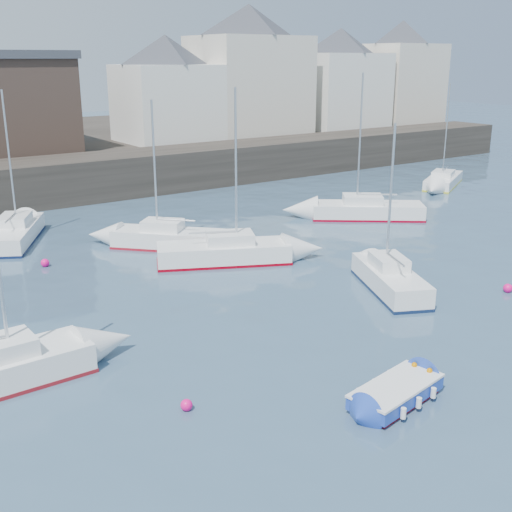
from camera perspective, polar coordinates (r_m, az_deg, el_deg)
water at (r=20.98m, az=19.46°, el=-11.99°), size 220.00×220.00×0.00m
quay_wall at (r=48.51m, az=-15.78°, el=6.64°), size 90.00×5.00×3.00m
land_strip at (r=65.63m, az=-21.11°, el=8.68°), size 90.00×32.00×2.80m
bldg_east_a at (r=63.11m, az=-0.62°, el=16.26°), size 13.36×13.36×11.80m
bldg_east_b at (r=69.52m, az=7.43°, el=15.45°), size 11.88×11.88×9.95m
bldg_east_c at (r=75.82m, az=12.71°, el=15.70°), size 11.14×11.14×10.95m
bldg_east_d at (r=58.13m, az=-7.94°, el=14.60°), size 11.14×11.14×8.95m
blue_dinghy at (r=19.99m, az=12.35°, el=-11.77°), size 3.41×1.98×0.61m
sailboat_b at (r=32.21m, az=-2.82°, el=0.38°), size 6.94×4.75×8.57m
sailboat_c at (r=28.95m, az=11.81°, el=-1.96°), size 3.91×5.75×7.26m
sailboat_d at (r=41.80m, az=9.83°, el=4.07°), size 7.00×6.06×9.01m
sailboat_f at (r=35.04m, az=-7.86°, el=1.62°), size 5.56×5.68×7.83m
sailboat_g at (r=54.01m, az=16.31°, el=6.49°), size 6.50×4.85×7.99m
sailboat_h at (r=38.23m, az=-20.64°, el=1.95°), size 4.81×6.64×8.26m
buoy_near at (r=19.46m, az=-6.18°, el=-13.45°), size 0.36×0.36×0.36m
buoy_mid at (r=30.39m, az=21.44°, el=-3.00°), size 0.40×0.40×0.40m
buoy_far at (r=33.38m, az=-18.22°, el=-0.89°), size 0.41×0.41×0.41m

